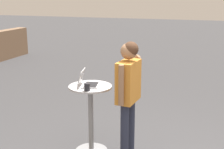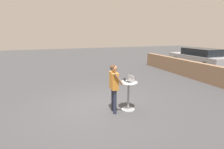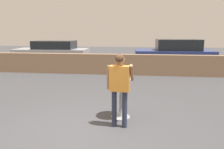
{
  "view_description": "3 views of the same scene",
  "coord_description": "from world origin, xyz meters",
  "px_view_note": "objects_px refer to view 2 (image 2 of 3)",
  "views": [
    {
      "loc": [
        -3.12,
        -0.7,
        2.18
      ],
      "look_at": [
        0.35,
        0.51,
        1.23
      ],
      "focal_mm": 50.0,
      "sensor_mm": 36.0,
      "label": 1
    },
    {
      "loc": [
        5.64,
        -1.52,
        2.57
      ],
      "look_at": [
        0.37,
        0.4,
        1.24
      ],
      "focal_mm": 28.0,
      "sensor_mm": 36.0,
      "label": 2
    },
    {
      "loc": [
        1.0,
        -4.1,
        2.07
      ],
      "look_at": [
        0.45,
        0.37,
        1.17
      ],
      "focal_mm": 35.0,
      "sensor_mm": 36.0,
      "label": 3
    }
  ],
  "objects_px": {
    "cafe_table": "(128,94)",
    "laptop": "(130,81)",
    "parked_car_further_down": "(199,58)",
    "standing_person": "(114,83)",
    "coffee_mug": "(125,79)"
  },
  "relations": [
    {
      "from": "laptop",
      "to": "parked_car_further_down",
      "type": "relative_size",
      "value": 0.08
    },
    {
      "from": "cafe_table",
      "to": "laptop",
      "type": "bearing_deg",
      "value": 107.74
    },
    {
      "from": "standing_person",
      "to": "cafe_table",
      "type": "bearing_deg",
      "value": 91.74
    },
    {
      "from": "parked_car_further_down",
      "to": "standing_person",
      "type": "bearing_deg",
      "value": -60.03
    },
    {
      "from": "cafe_table",
      "to": "laptop",
      "type": "relative_size",
      "value": 2.74
    },
    {
      "from": "coffee_mug",
      "to": "standing_person",
      "type": "relative_size",
      "value": 0.07
    },
    {
      "from": "cafe_table",
      "to": "standing_person",
      "type": "distance_m",
      "value": 0.69
    },
    {
      "from": "laptop",
      "to": "standing_person",
      "type": "bearing_deg",
      "value": -87.21
    },
    {
      "from": "cafe_table",
      "to": "laptop",
      "type": "distance_m",
      "value": 0.46
    },
    {
      "from": "standing_person",
      "to": "parked_car_further_down",
      "type": "bearing_deg",
      "value": 119.97
    },
    {
      "from": "cafe_table",
      "to": "laptop",
      "type": "xyz_separation_m",
      "value": [
        -0.01,
        0.04,
        0.46
      ]
    },
    {
      "from": "coffee_mug",
      "to": "parked_car_further_down",
      "type": "xyz_separation_m",
      "value": [
        -4.78,
        8.21,
        -0.26
      ]
    },
    {
      "from": "laptop",
      "to": "parked_car_further_down",
      "type": "xyz_separation_m",
      "value": [
        -4.99,
        8.13,
        -0.26
      ]
    },
    {
      "from": "standing_person",
      "to": "laptop",
      "type": "bearing_deg",
      "value": 92.79
    },
    {
      "from": "laptop",
      "to": "standing_person",
      "type": "distance_m",
      "value": 0.57
    }
  ]
}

